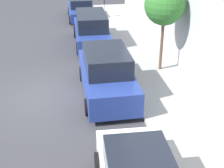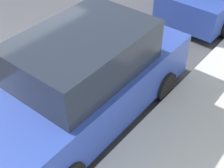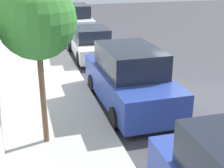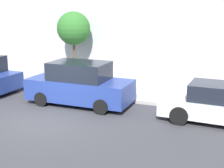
{
  "view_description": "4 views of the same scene",
  "coord_description": "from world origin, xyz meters",
  "px_view_note": "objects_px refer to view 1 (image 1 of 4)",
  "views": [
    {
      "loc": [
        0.85,
        -11.76,
        6.4
      ],
      "look_at": [
        2.5,
        -1.24,
        1.0
      ],
      "focal_mm": 50.0,
      "sensor_mm": 36.0,
      "label": 1
    },
    {
      "loc": [
        5.76,
        -3.47,
        4.78
      ],
      "look_at": [
        2.94,
        -0.0,
        1.0
      ],
      "focal_mm": 50.0,
      "sensor_mm": 36.0,
      "label": 2
    },
    {
      "loc": [
        5.63,
        8.96,
        4.39
      ],
      "look_at": [
        3.18,
        0.33,
        1.0
      ],
      "focal_mm": 50.0,
      "sensor_mm": 36.0,
      "label": 3
    },
    {
      "loc": [
        -9.8,
        -6.89,
        4.36
      ],
      "look_at": [
        2.85,
        -1.61,
        1.0
      ],
      "focal_mm": 50.0,
      "sensor_mm": 36.0,
      "label": 4
    }
  ],
  "objects_px": {
    "parking_meter_far": "(104,6)",
    "parked_suv_third": "(107,74)",
    "parked_minivan_fourth": "(92,30)",
    "parked_sedan_fifth": "(81,9)",
    "street_tree": "(165,5)"
  },
  "relations": [
    {
      "from": "parked_suv_third",
      "to": "parked_sedan_fifth",
      "type": "xyz_separation_m",
      "value": [
        -0.26,
        12.44,
        -0.21
      ]
    },
    {
      "from": "parking_meter_far",
      "to": "street_tree",
      "type": "height_order",
      "value": "street_tree"
    },
    {
      "from": "parked_minivan_fourth",
      "to": "parking_meter_far",
      "type": "relative_size",
      "value": 3.69
    },
    {
      "from": "parked_suv_third",
      "to": "parked_sedan_fifth",
      "type": "bearing_deg",
      "value": 91.18
    },
    {
      "from": "parked_minivan_fourth",
      "to": "street_tree",
      "type": "relative_size",
      "value": 1.22
    },
    {
      "from": "parking_meter_far",
      "to": "parked_suv_third",
      "type": "bearing_deg",
      "value": -97.21
    },
    {
      "from": "parked_suv_third",
      "to": "parked_minivan_fourth",
      "type": "xyz_separation_m",
      "value": [
        -0.0,
        6.35,
        -0.01
      ]
    },
    {
      "from": "street_tree",
      "to": "parked_suv_third",
      "type": "bearing_deg",
      "value": -146.91
    },
    {
      "from": "parked_suv_third",
      "to": "parked_minivan_fourth",
      "type": "distance_m",
      "value": 6.35
    },
    {
      "from": "parking_meter_far",
      "to": "street_tree",
      "type": "distance_m",
      "value": 10.45
    },
    {
      "from": "parked_suv_third",
      "to": "street_tree",
      "type": "distance_m",
      "value": 4.17
    },
    {
      "from": "parked_minivan_fourth",
      "to": "street_tree",
      "type": "height_order",
      "value": "street_tree"
    },
    {
      "from": "parked_suv_third",
      "to": "parked_minivan_fourth",
      "type": "bearing_deg",
      "value": 90.03
    },
    {
      "from": "parked_suv_third",
      "to": "parked_sedan_fifth",
      "type": "distance_m",
      "value": 12.44
    },
    {
      "from": "parked_minivan_fourth",
      "to": "parked_sedan_fifth",
      "type": "relative_size",
      "value": 1.09
    }
  ]
}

